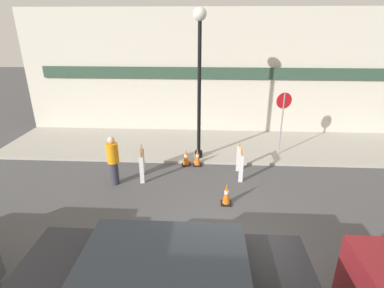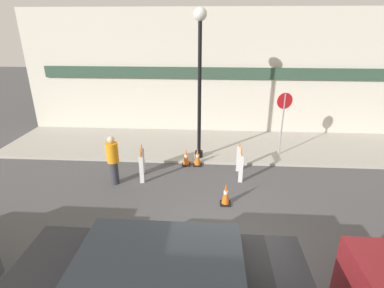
{
  "view_description": "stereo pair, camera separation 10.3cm",
  "coord_description": "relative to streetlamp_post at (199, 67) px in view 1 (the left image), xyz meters",
  "views": [
    {
      "loc": [
        -0.59,
        -5.51,
        4.83
      ],
      "look_at": [
        -1.1,
        4.0,
        1.0
      ],
      "focal_mm": 28.0,
      "sensor_mm": 36.0,
      "label": 1
    },
    {
      "loc": [
        -0.48,
        -5.5,
        4.83
      ],
      "look_at": [
        -1.1,
        4.0,
        1.0
      ],
      "focal_mm": 28.0,
      "sensor_mm": 36.0,
      "label": 2
    }
  ],
  "objects": [
    {
      "name": "stop_sign",
      "position": [
        3.09,
        0.44,
        -1.75
      ],
      "size": [
        0.59,
        0.16,
        2.42
      ],
      "rotation": [
        0.0,
        0.0,
        3.38
      ],
      "color": "gray",
      "rests_on": "sidewalk_slab"
    },
    {
      "name": "traffic_cone_1",
      "position": [
        0.89,
        -3.02,
        -3.14
      ],
      "size": [
        0.3,
        0.3,
        0.68
      ],
      "color": "black",
      "rests_on": "ground_plane"
    },
    {
      "name": "person_worker",
      "position": [
        -2.64,
        -2.03,
        -2.6
      ],
      "size": [
        0.45,
        0.45,
        1.63
      ],
      "rotation": [
        0.0,
        0.0,
        0.24
      ],
      "color": "#33333D",
      "rests_on": "ground_plane"
    },
    {
      "name": "storefront_facade",
      "position": [
        0.9,
        3.16,
        -0.71
      ],
      "size": [
        18.0,
        0.22,
        5.5
      ],
      "color": "beige",
      "rests_on": "ground_plane"
    },
    {
      "name": "barricade_0",
      "position": [
        1.42,
        -1.29,
        -2.88
      ],
      "size": [
        0.15,
        0.86,
        1.08
      ],
      "rotation": [
        0.0,
        0.0,
        7.87
      ],
      "color": "white",
      "rests_on": "ground_plane"
    },
    {
      "name": "barricade_1",
      "position": [
        -1.83,
        -1.6,
        -2.9
      ],
      "size": [
        0.26,
        0.78,
        1.07
      ],
      "rotation": [
        0.0,
        0.0,
        11.16
      ],
      "color": "white",
      "rests_on": "ground_plane"
    },
    {
      "name": "sidewalk_slab",
      "position": [
        0.9,
        1.33,
        -3.41
      ],
      "size": [
        18.0,
        3.52,
        0.1
      ],
      "color": "#ADA89E",
      "rests_on": "ground_plane"
    },
    {
      "name": "ground_plane",
      "position": [
        0.9,
        -4.93,
        -3.47
      ],
      "size": [
        60.0,
        60.0,
        0.0
      ],
      "primitive_type": "plane",
      "color": "#4C4C4F"
    },
    {
      "name": "traffic_cone_0",
      "position": [
        -0.45,
        -0.53,
        -3.16
      ],
      "size": [
        0.3,
        0.3,
        0.64
      ],
      "color": "black",
      "rests_on": "ground_plane"
    },
    {
      "name": "traffic_cone_2",
      "position": [
        -0.03,
        -0.53,
        -3.14
      ],
      "size": [
        0.3,
        0.3,
        0.67
      ],
      "color": "black",
      "rests_on": "ground_plane"
    },
    {
      "name": "streetlamp_post",
      "position": [
        0.0,
        0.0,
        0.0
      ],
      "size": [
        0.44,
        0.44,
        5.24
      ],
      "color": "black",
      "rests_on": "sidewalk_slab"
    }
  ]
}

